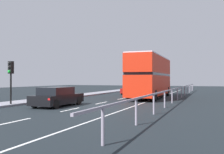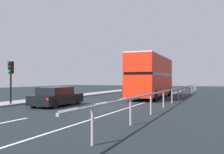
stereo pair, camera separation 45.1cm
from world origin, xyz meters
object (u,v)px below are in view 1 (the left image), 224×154
at_px(traffic_signal_pole, 11,72).
at_px(double_decker_bus_red, 151,76).
at_px(hatchback_car_near, 57,97).
at_px(sedan_car_ahead, 131,89).

bearing_deg(traffic_signal_pole, double_decker_bus_red, 56.40).
distance_m(hatchback_car_near, traffic_signal_pole, 3.88).
bearing_deg(traffic_signal_pole, sedan_car_ahead, 77.77).
xyz_separation_m(double_decker_bus_red, traffic_signal_pole, (-7.67, -11.54, 0.16)).
relative_size(double_decker_bus_red, hatchback_car_near, 2.49).
height_order(double_decker_bus_red, hatchback_car_near, double_decker_bus_red).
distance_m(traffic_signal_pole, sedan_car_ahead, 17.85).
bearing_deg(sedan_car_ahead, hatchback_car_near, -94.54).
xyz_separation_m(hatchback_car_near, sedan_car_ahead, (0.49, 16.29, -0.02)).
xyz_separation_m(double_decker_bus_red, sedan_car_ahead, (-3.91, 5.82, -1.66)).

